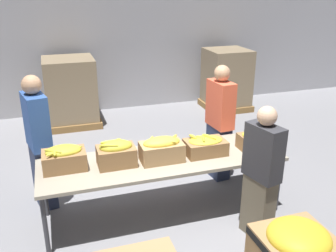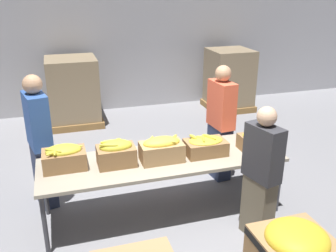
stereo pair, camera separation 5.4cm
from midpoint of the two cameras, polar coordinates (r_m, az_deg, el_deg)
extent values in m
plane|color=gray|center=(4.82, -1.12, -12.98)|extent=(30.00, 30.00, 0.00)
cube|color=#A8A8AD|center=(8.27, -10.21, 15.91)|extent=(16.00, 0.08, 4.00)
cube|color=#9E937F|center=(4.46, -1.18, -5.20)|extent=(2.88, 0.88, 0.04)
cylinder|color=#38383D|center=(4.18, -18.55, -14.33)|extent=(0.05, 0.05, 0.71)
cylinder|color=#38383D|center=(4.87, 16.14, -8.65)|extent=(0.05, 0.05, 0.71)
cylinder|color=#38383D|center=(4.83, -18.61, -9.21)|extent=(0.05, 0.05, 0.71)
cylinder|color=#38383D|center=(5.44, 11.78, -4.96)|extent=(0.05, 0.05, 0.71)
cube|color=olive|center=(4.34, -15.85, -5.04)|extent=(0.47, 0.32, 0.21)
ellipsoid|color=gold|center=(4.29, -16.00, -3.68)|extent=(0.39, 0.26, 0.13)
ellipsoid|color=gold|center=(4.26, -14.40, -3.31)|extent=(0.19, 0.09, 0.04)
ellipsoid|color=gold|center=(4.21, -17.32, -3.96)|extent=(0.19, 0.14, 0.04)
ellipsoid|color=gold|center=(4.23, -17.49, -3.69)|extent=(0.20, 0.16, 0.05)
ellipsoid|color=gold|center=(4.20, -17.24, -3.91)|extent=(0.04, 0.15, 0.04)
cube|color=olive|center=(4.30, -8.24, -4.55)|extent=(0.43, 0.30, 0.22)
ellipsoid|color=gold|center=(4.25, -8.32, -3.08)|extent=(0.37, 0.24, 0.14)
ellipsoid|color=gold|center=(4.16, -9.36, -2.97)|extent=(0.22, 0.11, 0.05)
ellipsoid|color=gold|center=(4.25, -8.12, -2.34)|extent=(0.14, 0.14, 0.05)
ellipsoid|color=gold|center=(4.31, -8.51, -2.36)|extent=(0.17, 0.16, 0.04)
ellipsoid|color=gold|center=(4.24, -9.21, -2.41)|extent=(0.22, 0.05, 0.05)
cube|color=tan|center=(4.35, -1.33, -3.98)|extent=(0.49, 0.29, 0.22)
ellipsoid|color=yellow|center=(4.30, -1.35, -2.53)|extent=(0.43, 0.23, 0.13)
ellipsoid|color=yellow|center=(4.25, -0.94, -2.42)|extent=(0.14, 0.13, 0.05)
ellipsoid|color=yellow|center=(4.30, -2.89, -1.92)|extent=(0.10, 0.14, 0.03)
ellipsoid|color=yellow|center=(4.25, -0.47, -2.38)|extent=(0.21, 0.13, 0.04)
ellipsoid|color=yellow|center=(4.34, 0.48, -1.78)|extent=(0.16, 0.18, 0.04)
cube|color=olive|center=(4.55, 5.36, -3.25)|extent=(0.49, 0.31, 0.18)
ellipsoid|color=gold|center=(4.51, 5.40, -2.18)|extent=(0.42, 0.28, 0.07)
ellipsoid|color=gold|center=(4.51, 4.75, -1.81)|extent=(0.13, 0.16, 0.05)
ellipsoid|color=gold|center=(4.47, 5.06, -1.83)|extent=(0.10, 0.21, 0.04)
ellipsoid|color=gold|center=(4.52, 5.93, -1.62)|extent=(0.15, 0.21, 0.05)
ellipsoid|color=gold|center=(4.52, 3.46, -1.64)|extent=(0.09, 0.15, 0.05)
cube|color=olive|center=(4.79, 12.97, -2.34)|extent=(0.43, 0.29, 0.19)
ellipsoid|color=gold|center=(4.75, 13.07, -1.21)|extent=(0.39, 0.25, 0.10)
ellipsoid|color=gold|center=(4.86, 13.77, -0.31)|extent=(0.16, 0.09, 0.05)
ellipsoid|color=gold|center=(4.67, 12.76, -1.22)|extent=(0.20, 0.10, 0.05)
cube|color=#2D3856|center=(5.51, 7.35, -3.84)|extent=(0.24, 0.40, 0.79)
cube|color=#EA5B3D|center=(5.25, 7.71, 3.31)|extent=(0.27, 0.47, 0.65)
sphere|color=tan|center=(5.14, 7.95, 7.96)|extent=(0.22, 0.22, 0.22)
cube|color=#6B604C|center=(4.38, 13.21, -11.84)|extent=(0.27, 0.38, 0.73)
cube|color=#333338|center=(4.06, 13.98, -3.90)|extent=(0.30, 0.45, 0.60)
sphere|color=#DBAD89|center=(3.91, 14.50, 1.48)|extent=(0.21, 0.21, 0.21)
cube|color=#2D3856|center=(5.05, -18.71, -7.19)|extent=(0.29, 0.43, 0.81)
cube|color=#2D5199|center=(4.76, -19.74, 0.71)|extent=(0.33, 0.50, 0.67)
sphere|color=tan|center=(4.63, -20.42, 5.92)|extent=(0.23, 0.23, 0.23)
cube|color=black|center=(3.46, 18.73, -16.60)|extent=(0.63, 0.63, 0.07)
ellipsoid|color=gold|center=(3.42, 18.86, -15.72)|extent=(0.53, 0.53, 0.22)
cube|color=olive|center=(8.67, 8.49, 3.16)|extent=(0.97, 0.97, 0.13)
cube|color=#897556|center=(8.50, 8.74, 7.45)|extent=(0.89, 0.89, 1.21)
cube|color=olive|center=(7.89, -14.41, 0.87)|extent=(1.05, 1.05, 0.13)
cube|color=#897556|center=(7.69, -14.85, 5.54)|extent=(0.96, 0.96, 1.20)
camera|label=1|loc=(0.03, -90.36, -0.14)|focal=40.00mm
camera|label=2|loc=(0.03, 89.64, 0.14)|focal=40.00mm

